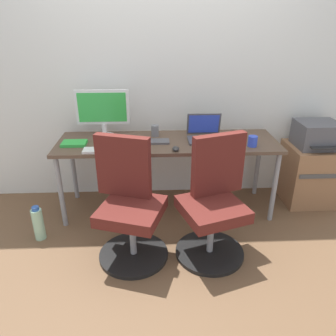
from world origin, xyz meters
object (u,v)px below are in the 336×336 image
at_px(office_chair_left, 129,206).
at_px(water_bottle_on_floor, 38,224).
at_px(printer, 317,134).
at_px(open_laptop, 205,133).
at_px(side_cabinet, 309,174).
at_px(coffee_mug, 253,141).
at_px(office_chair_right, 214,204).
at_px(desktop_monitor, 103,110).

height_order(office_chair_left, water_bottle_on_floor, office_chair_left).
xyz_separation_m(printer, open_laptop, (-1.08, -0.07, 0.05)).
relative_size(office_chair_left, water_bottle_on_floor, 3.03).
distance_m(side_cabinet, coffee_mug, 0.87).
xyz_separation_m(office_chair_left, office_chair_right, (0.64, -0.00, 0.00)).
bearing_deg(office_chair_right, printer, 34.20).
xyz_separation_m(office_chair_left, open_laptop, (0.66, 0.68, 0.33)).
bearing_deg(office_chair_right, desktop_monitor, 138.34).
height_order(office_chair_left, side_cabinet, office_chair_left).
xyz_separation_m(office_chair_right, printer, (1.10, 0.75, 0.28)).
bearing_deg(coffee_mug, side_cabinet, 20.95).
distance_m(printer, coffee_mug, 0.75).
relative_size(side_cabinet, coffee_mug, 6.38).
bearing_deg(water_bottle_on_floor, printer, 12.13).
bearing_deg(printer, open_laptop, -176.39).
xyz_separation_m(water_bottle_on_floor, desktop_monitor, (0.52, 0.60, 0.80)).
relative_size(office_chair_left, open_laptop, 3.03).
bearing_deg(office_chair_left, open_laptop, 45.95).
bearing_deg(printer, coffee_mug, -159.12).
bearing_deg(office_chair_right, coffee_mug, 50.12).
height_order(office_chair_right, desktop_monitor, desktop_monitor).
bearing_deg(desktop_monitor, side_cabinet, -1.61).
bearing_deg(desktop_monitor, office_chair_right, -41.66).
xyz_separation_m(office_chair_left, printer, (1.74, 0.75, 0.28)).
bearing_deg(open_laptop, printer, 3.61).
bearing_deg(desktop_monitor, office_chair_left, -71.80).
height_order(office_chair_right, side_cabinet, office_chair_right).
distance_m(office_chair_right, desktop_monitor, 1.32).
xyz_separation_m(office_chair_left, water_bottle_on_floor, (-0.78, 0.21, -0.28)).
height_order(office_chair_right, water_bottle_on_floor, office_chair_right).
relative_size(office_chair_right, printer, 2.35).
distance_m(water_bottle_on_floor, coffee_mug, 1.94).
bearing_deg(water_bottle_on_floor, desktop_monitor, 49.08).
height_order(printer, open_laptop, open_laptop).
xyz_separation_m(side_cabinet, printer, (0.00, -0.00, 0.41)).
xyz_separation_m(desktop_monitor, coffee_mug, (1.31, -0.32, -0.20)).
height_order(printer, desktop_monitor, desktop_monitor).
relative_size(office_chair_right, coffee_mug, 10.22).
distance_m(printer, open_laptop, 1.09).
xyz_separation_m(office_chair_left, coffee_mug, (1.04, 0.48, 0.32)).
xyz_separation_m(water_bottle_on_floor, coffee_mug, (1.83, 0.28, 0.60)).
xyz_separation_m(side_cabinet, desktop_monitor, (-2.01, 0.06, 0.66)).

